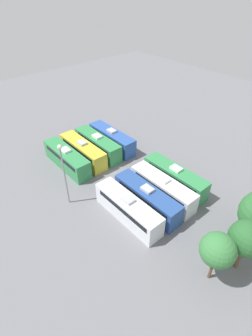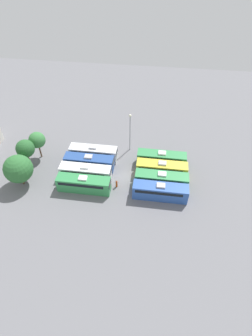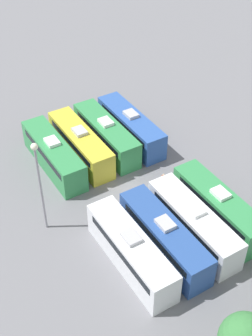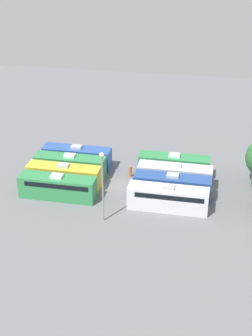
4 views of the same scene
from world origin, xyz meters
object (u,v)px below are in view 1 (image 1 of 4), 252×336
light_pole (63,167)px  tree_1 (247,239)px  bus_4 (175,177)px  bus_3 (67,158)px  bus_1 (98,144)px  bus_0 (112,139)px  bus_7 (128,208)px  bus_5 (163,188)px  worker_person (138,167)px  bus_6 (147,198)px  bus_2 (83,151)px  tree_2 (218,250)px

light_pole → tree_1: 22.32m
bus_4 → bus_3: bearing=-57.2°
light_pole → tree_1: (-8.49, 20.59, -1.43)m
bus_1 → bus_3: same height
bus_3 → bus_4: size_ratio=1.00×
bus_0 → bus_7: 17.66m
bus_5 → light_pole: size_ratio=1.10×
bus_7 → light_pole: 9.79m
bus_3 → tree_1: 28.43m
bus_3 → tree_1: tree_1 is taller
bus_1 → worker_person: size_ratio=5.92×
bus_4 → bus_5: (3.15, 0.44, 0.00)m
bus_6 → bus_3: bearing=-77.9°
bus_2 → bus_7: same height
bus_6 → bus_1: bearing=-101.4°
bus_0 → bus_3: 9.38m
bus_2 → bus_4: bearing=113.0°
bus_7 → tree_1: tree_1 is taller
bus_2 → bus_5: size_ratio=1.00×
light_pole → worker_person: bearing=174.6°
bus_4 → tree_2: (8.45, 12.08, 2.93)m
bus_2 → bus_6: size_ratio=1.00×
bus_1 → bus_5: size_ratio=1.00×
bus_3 → bus_2: bearing=-177.1°
tree_1 → tree_2: (3.26, -1.19, -0.15)m
bus_2 → worker_person: bus_2 is taller
bus_1 → bus_2: bearing=1.2°
bus_5 → bus_7: same height
bus_1 → bus_7: (6.25, 15.12, 0.00)m
tree_1 → bus_1: bearing=-94.2°
bus_7 → tree_1: bearing=107.8°
bus_7 → worker_person: 10.07m
worker_person → bus_3: bearing=-47.5°
bus_7 → worker_person: (-7.70, -6.42, -0.89)m
bus_3 → bus_5: size_ratio=1.00×
bus_2 → light_pole: light_pole is taller
bus_6 → tree_2: size_ratio=1.62×
bus_4 → bus_5: same height
bus_7 → tree_2: size_ratio=1.62×
bus_2 → bus_6: (-0.06, 15.26, 0.00)m
bus_6 → bus_7: same height
bus_7 → tree_2: 12.25m
tree_2 → bus_2: bearing=-94.6°
bus_5 → tree_1: (2.04, 12.83, 3.08)m
bus_5 → tree_1: 13.35m
bus_5 → bus_6: bearing=-0.2°
tree_1 → bus_5: bearing=-99.0°
bus_5 → tree_2: bearing=65.5°
bus_1 → tree_2: (5.31, 26.97, 2.93)m
bus_5 → worker_person: 6.85m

